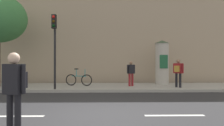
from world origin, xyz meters
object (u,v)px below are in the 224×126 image
poster_column (162,62)px  pedestrian_in_light_jacket (131,72)px  traffic_light (54,39)px  pedestrian_in_dark_shirt (15,86)px  pedestrian_with_backpack (178,71)px  bicycle_leaning (79,80)px

poster_column → pedestrian_in_light_jacket: size_ratio=1.93×
traffic_light → pedestrian_in_dark_shirt: (0.91, -6.95, -1.81)m
pedestrian_with_backpack → bicycle_leaning: bearing=169.9°
traffic_light → bicycle_leaning: bearing=60.1°
pedestrian_in_light_jacket → traffic_light: bearing=-160.4°
traffic_light → pedestrian_in_light_jacket: traffic_light is taller
pedestrian_in_light_jacket → pedestrian_with_backpack: pedestrian_with_backpack is taller
traffic_light → poster_column: traffic_light is taller
traffic_light → pedestrian_in_dark_shirt: bearing=-82.6°
traffic_light → pedestrian_with_backpack: (7.06, 0.79, -1.76)m
traffic_light → bicycle_leaning: (1.07, 1.86, -2.36)m
traffic_light → pedestrian_in_dark_shirt: 7.24m
poster_column → pedestrian_in_dark_shirt: poster_column is taller
pedestrian_in_dark_shirt → pedestrian_with_backpack: size_ratio=1.09×
bicycle_leaning → pedestrian_with_backpack: bearing=-10.1°
pedestrian_in_dark_shirt → poster_column: bearing=59.6°
pedestrian_in_light_jacket → pedestrian_with_backpack: bearing=-15.9°
poster_column → pedestrian_in_light_jacket: bearing=-151.2°
poster_column → pedestrian_with_backpack: 2.12m
poster_column → pedestrian_in_dark_shirt: (-5.71, -9.74, -0.58)m
pedestrian_in_dark_shirt → pedestrian_in_light_jacket: size_ratio=1.16×
pedestrian_in_dark_shirt → bicycle_leaning: (0.16, 8.81, -0.54)m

